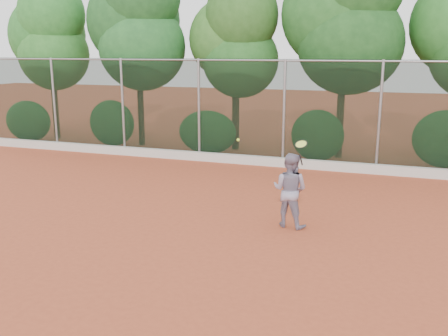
% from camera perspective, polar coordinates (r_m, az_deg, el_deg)
% --- Properties ---
extents(ground, '(80.00, 80.00, 0.00)m').
position_cam_1_polar(ground, '(10.39, -1.82, -7.93)').
color(ground, '#A64427').
rests_on(ground, ground).
extents(concrete_curb, '(24.00, 0.20, 0.30)m').
position_cam_1_polar(concrete_curb, '(16.63, 6.58, 0.66)').
color(concrete_curb, '#BBB6AD').
rests_on(concrete_curb, ground).
extents(tennis_player, '(0.90, 0.76, 1.63)m').
position_cam_1_polar(tennis_player, '(10.89, 7.54, -2.51)').
color(tennis_player, gray).
rests_on(tennis_player, ground).
extents(chainlink_fence, '(24.09, 0.09, 3.50)m').
position_cam_1_polar(chainlink_fence, '(16.52, 6.88, 6.58)').
color(chainlink_fence, black).
rests_on(chainlink_fence, ground).
extents(foliage_backdrop, '(23.70, 3.63, 7.55)m').
position_cam_1_polar(foliage_backdrop, '(18.48, 6.76, 15.18)').
color(foliage_backdrop, '#49331C').
rests_on(foliage_backdrop, ground).
extents(tennis_racket, '(0.32, 0.30, 0.55)m').
position_cam_1_polar(tennis_racket, '(10.50, 8.80, 2.50)').
color(tennis_racket, black).
rests_on(tennis_racket, ground).
extents(tennis_ball_in_flight, '(0.07, 0.07, 0.07)m').
position_cam_1_polar(tennis_ball_in_flight, '(11.27, 1.63, 3.24)').
color(tennis_ball_in_flight, '#E4FA38').
rests_on(tennis_ball_in_flight, ground).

